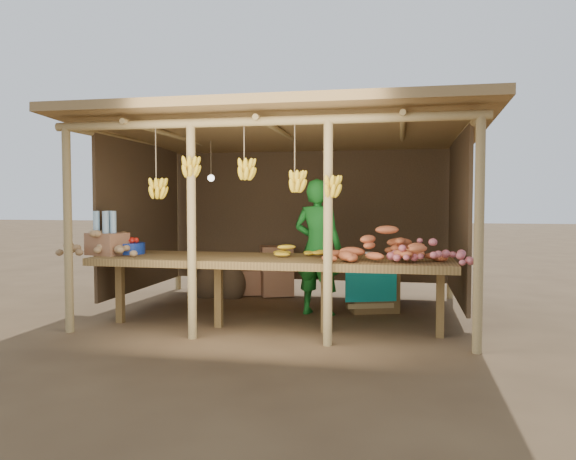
# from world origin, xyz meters

# --- Properties ---
(ground) EXTENTS (60.00, 60.00, 0.00)m
(ground) POSITION_xyz_m (0.00, 0.00, 0.00)
(ground) COLOR brown
(ground) RESTS_ON ground
(stall_structure) EXTENTS (4.70, 3.50, 2.43)m
(stall_structure) POSITION_xyz_m (-0.02, 0.00, 1.92)
(stall_structure) COLOR #A18653
(stall_structure) RESTS_ON ground
(counter) EXTENTS (3.90, 1.05, 0.80)m
(counter) POSITION_xyz_m (0.00, -0.95, 0.74)
(counter) COLOR brown
(counter) RESTS_ON ground
(potato_heap) EXTENTS (1.09, 0.83, 0.37)m
(potato_heap) POSITION_xyz_m (-1.86, -1.16, 0.98)
(potato_heap) COLOR #9A784F
(potato_heap) RESTS_ON counter
(sweet_potato_heap) EXTENTS (1.15, 0.70, 0.36)m
(sweet_potato_heap) POSITION_xyz_m (1.23, -1.08, 0.98)
(sweet_potato_heap) COLOR #C05B31
(sweet_potato_heap) RESTS_ON counter
(onion_heap) EXTENTS (0.82, 0.51, 0.36)m
(onion_heap) POSITION_xyz_m (1.66, -1.18, 0.98)
(onion_heap) COLOR #C25E64
(onion_heap) RESTS_ON counter
(banana_pile) EXTENTS (0.56, 0.36, 0.34)m
(banana_pile) POSITION_xyz_m (0.30, -0.83, 0.97)
(banana_pile) COLOR gold
(banana_pile) RESTS_ON counter
(tomato_basin) EXTENTS (0.37, 0.37, 0.19)m
(tomato_basin) POSITION_xyz_m (-1.71, -0.88, 0.88)
(tomato_basin) COLOR navy
(tomato_basin) RESTS_ON counter
(bottle_box) EXTENTS (0.47, 0.41, 0.50)m
(bottle_box) POSITION_xyz_m (-1.90, -1.04, 0.99)
(bottle_box) COLOR #8D5D3F
(bottle_box) RESTS_ON counter
(vendor) EXTENTS (0.69, 0.54, 1.69)m
(vendor) POSITION_xyz_m (0.38, -0.04, 0.84)
(vendor) COLOR #187021
(vendor) RESTS_ON ground
(tarp_crate) EXTENTS (0.80, 0.74, 0.78)m
(tarp_crate) POSITION_xyz_m (1.04, 0.34, 0.32)
(tarp_crate) COLOR brown
(tarp_crate) RESTS_ON ground
(carton_stack) EXTENTS (1.06, 0.51, 0.73)m
(carton_stack) POSITION_xyz_m (-0.57, 1.15, 0.32)
(carton_stack) COLOR #8D5D3F
(carton_stack) RESTS_ON ground
(burlap_sacks) EXTENTS (0.79, 0.41, 0.56)m
(burlap_sacks) POSITION_xyz_m (-1.21, 0.91, 0.24)
(burlap_sacks) COLOR #4B3823
(burlap_sacks) RESTS_ON ground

